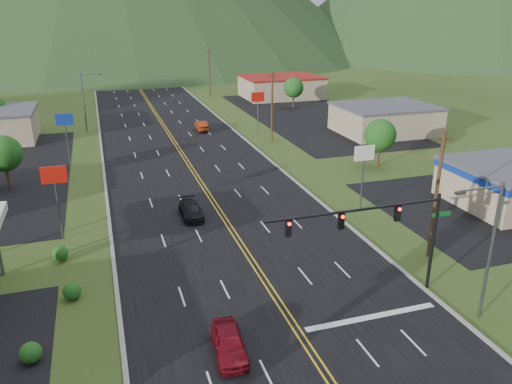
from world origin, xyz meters
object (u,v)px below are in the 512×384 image
object	(u,v)px
car_red_far	(201,126)
streetlight_east	(488,244)
car_red_near	(229,344)
streetlight_west	(85,98)
car_dark_mid	(191,211)
traffic_signal	(383,225)

from	to	relation	value
car_red_far	streetlight_east	bearing A→B (deg)	98.75
car_red_near	car_red_far	size ratio (longest dim) A/B	0.94
streetlight_west	car_red_far	size ratio (longest dim) A/B	1.98
streetlight_east	car_dark_mid	xyz separation A→B (m)	(-14.00, 21.29, -4.52)
streetlight_west	car_dark_mid	distance (m)	39.97
car_dark_mid	streetlight_east	bearing A→B (deg)	-56.54
streetlight_west	car_red_near	bearing A→B (deg)	-82.99
streetlight_east	car_red_near	size ratio (longest dim) A/B	2.10
car_red_near	car_red_far	world-z (taller)	car_red_far
traffic_signal	streetlight_east	xyz separation A→B (m)	(4.70, -4.00, -0.15)
car_dark_mid	car_red_near	bearing A→B (deg)	-94.55
car_red_near	car_red_far	distance (m)	54.68
traffic_signal	streetlight_east	distance (m)	6.17
traffic_signal	car_red_far	xyz separation A→B (m)	(-1.20, 51.10, -4.58)
car_red_far	traffic_signal	bearing A→B (deg)	93.99
streetlight_west	car_red_far	xyz separation A→B (m)	(16.96, -4.90, -4.43)
streetlight_west	car_red_near	size ratio (longest dim) A/B	2.10
streetlight_east	car_red_far	xyz separation A→B (m)	(-5.90, 55.10, -4.43)
car_dark_mid	car_red_far	xyz separation A→B (m)	(8.10, 33.81, 0.09)
car_red_near	car_red_far	xyz separation A→B (m)	(9.74, 53.81, 0.02)
streetlight_west	car_red_near	distance (m)	59.32
streetlight_west	car_red_near	world-z (taller)	streetlight_west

